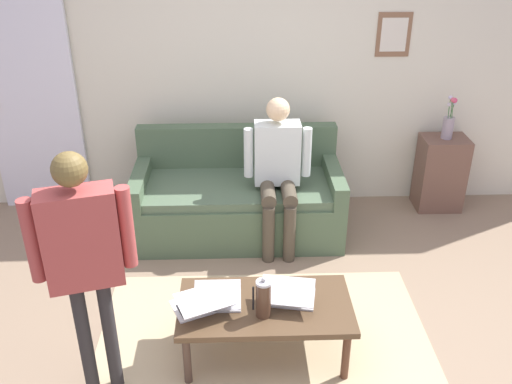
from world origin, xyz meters
TOP-DOWN VIEW (x-y plane):
  - ground_plane at (0.00, 0.00)m, footprint 7.68×7.68m
  - area_rug at (-0.05, 0.12)m, footprint 2.25×1.94m
  - back_wall at (-0.00, -2.20)m, footprint 7.04×0.11m
  - interior_door at (1.95, -2.11)m, footprint 0.82×0.09m
  - couch at (0.11, -1.57)m, footprint 1.78×0.86m
  - coffee_table at (-0.05, 0.02)m, footprint 1.09×0.59m
  - laptop_left at (-0.20, -0.01)m, footprint 0.38×0.35m
  - laptop_center at (0.24, 0.01)m, footprint 0.29×0.27m
  - laptop_right at (0.35, 0.05)m, footprint 0.43×0.42m
  - french_press at (-0.03, 0.12)m, footprint 0.11×0.09m
  - side_shelf at (-1.81, -1.93)m, footprint 0.42×0.32m
  - flower_vase at (-1.81, -1.93)m, footprint 0.10×0.10m
  - person_standing at (0.94, 0.28)m, footprint 0.56×0.27m
  - person_seated at (-0.22, -1.34)m, footprint 0.55×0.51m

SIDE VIEW (x-z plane):
  - ground_plane at x=0.00m, z-range 0.00..0.00m
  - area_rug at x=-0.05m, z-range 0.00..0.01m
  - couch at x=0.11m, z-range -0.13..0.75m
  - side_shelf at x=-1.81m, z-range 0.00..0.71m
  - coffee_table at x=-0.05m, z-range 0.16..0.56m
  - laptop_center at x=0.24m, z-range 0.37..0.52m
  - laptop_left at x=-0.20m, z-range 0.37..0.52m
  - laptop_right at x=0.35m, z-range 0.38..0.52m
  - french_press at x=-0.03m, z-range 0.39..0.67m
  - person_seated at x=-0.22m, z-range 0.09..1.37m
  - flower_vase at x=-1.81m, z-range 0.65..1.06m
  - person_standing at x=0.94m, z-range 0.22..1.79m
  - interior_door at x=1.95m, z-range 0.00..2.05m
  - back_wall at x=0.00m, z-range 0.00..2.70m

